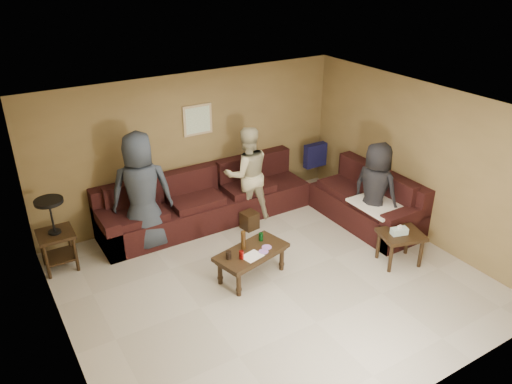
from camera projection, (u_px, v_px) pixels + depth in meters
room at (274, 175)px, 6.40m from camera, size 5.60×5.50×2.50m
sectional_sofa at (264, 205)px, 8.53m from camera, size 4.65×2.90×0.97m
coffee_table at (251, 254)px, 7.07m from camera, size 1.15×0.76×0.72m
end_table_left at (55, 233)px, 7.17m from camera, size 0.51×0.51×1.13m
side_table_right at (401, 237)px, 7.37m from camera, size 0.73×0.65×0.65m
waste_bin at (250, 220)px, 8.42m from camera, size 0.28×0.28×0.30m
wall_art at (198, 120)px, 8.33m from camera, size 0.52×0.04×0.52m
person_left at (142, 192)px, 7.58m from camera, size 1.07×0.85×1.90m
person_middle at (247, 174)px, 8.47m from camera, size 0.92×0.78×1.66m
person_right at (375, 190)px, 7.96m from camera, size 0.70×0.89×1.60m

